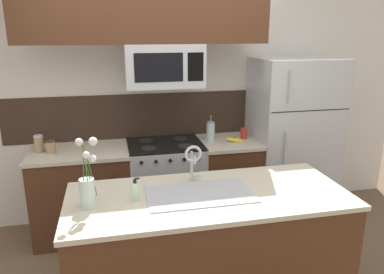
{
  "coord_description": "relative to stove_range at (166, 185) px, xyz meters",
  "views": [
    {
      "loc": [
        -0.53,
        -2.74,
        2.05
      ],
      "look_at": [
        0.14,
        0.27,
        1.16
      ],
      "focal_mm": 35.0,
      "sensor_mm": 36.0,
      "label": 1
    }
  ],
  "objects": [
    {
      "name": "splash_band",
      "position": [
        -0.0,
        0.32,
        0.69
      ],
      "size": [
        3.24,
        0.01,
        0.48
      ],
      "primitive_type": "cube",
      "color": "#332319",
      "rests_on": "rear_partition"
    },
    {
      "name": "banana_bunch",
      "position": [
        0.73,
        -0.06,
        0.47
      ],
      "size": [
        0.19,
        0.12,
        0.08
      ],
      "color": "yellow",
      "rests_on": "back_counter_right"
    },
    {
      "name": "rear_partition",
      "position": [
        0.3,
        0.38,
        0.84
      ],
      "size": [
        5.2,
        0.1,
        2.6
      ],
      "primitive_type": "cube",
      "color": "silver",
      "rests_on": "ground"
    },
    {
      "name": "kitchen_sink",
      "position": [
        0.06,
        -1.25,
        0.38
      ],
      "size": [
        0.76,
        0.44,
        0.16
      ],
      "color": "#ADAFB5",
      "rests_on": "island_counter"
    },
    {
      "name": "sink_faucet",
      "position": [
        0.06,
        -1.03,
        0.65
      ],
      "size": [
        0.14,
        0.14,
        0.31
      ],
      "color": "#B7BABF",
      "rests_on": "island_counter"
    },
    {
      "name": "flower_vase",
      "position": [
        -0.7,
        -1.28,
        0.59
      ],
      "size": [
        0.14,
        0.13,
        0.49
      ],
      "color": "silver",
      "rests_on": "island_counter"
    },
    {
      "name": "upper_cabinet_band",
      "position": [
        -0.17,
        -0.05,
        1.76
      ],
      "size": [
        2.3,
        0.34,
        0.6
      ],
      "primitive_type": "cube",
      "color": "#4C2B19"
    },
    {
      "name": "microwave",
      "position": [
        0.0,
        -0.02,
        1.25
      ],
      "size": [
        0.74,
        0.4,
        0.41
      ],
      "color": "#B7BABF"
    },
    {
      "name": "stove_range",
      "position": [
        0.0,
        0.0,
        0.0
      ],
      "size": [
        0.76,
        0.64,
        0.93
      ],
      "color": "#B7BABF",
      "rests_on": "ground"
    },
    {
      "name": "dish_soap_bottle",
      "position": [
        -0.39,
        -1.24,
        0.52
      ],
      "size": [
        0.06,
        0.05,
        0.16
      ],
      "color": "beige",
      "rests_on": "island_counter"
    },
    {
      "name": "storage_jar_tall",
      "position": [
        -1.22,
        0.04,
        0.53
      ],
      "size": [
        0.09,
        0.09,
        0.16
      ],
      "color": "#997F5B",
      "rests_on": "back_counter_left"
    },
    {
      "name": "back_counter_right",
      "position": [
        0.68,
        0.0,
        -0.01
      ],
      "size": [
        0.63,
        0.65,
        0.91
      ],
      "color": "#4C2B19",
      "rests_on": "ground"
    },
    {
      "name": "refrigerator",
      "position": [
        1.42,
        0.02,
        0.42
      ],
      "size": [
        0.88,
        0.74,
        1.76
      ],
      "color": "#B7BABF",
      "rests_on": "ground"
    },
    {
      "name": "coffee_tin",
      "position": [
        0.87,
        0.05,
        0.5
      ],
      "size": [
        0.08,
        0.08,
        0.11
      ],
      "primitive_type": "cylinder",
      "color": "#B22D23",
      "rests_on": "back_counter_right"
    },
    {
      "name": "storage_jar_medium",
      "position": [
        -1.1,
        -0.03,
        0.51
      ],
      "size": [
        0.09,
        0.09,
        0.12
      ],
      "color": "#997F5B",
      "rests_on": "back_counter_left"
    },
    {
      "name": "back_counter_left",
      "position": [
        -0.85,
        0.0,
        -0.01
      ],
      "size": [
        0.97,
        0.65,
        0.91
      ],
      "color": "#4C2B19",
      "rests_on": "ground"
    },
    {
      "name": "french_press",
      "position": [
        0.5,
        0.06,
        0.55
      ],
      "size": [
        0.09,
        0.09,
        0.27
      ],
      "color": "silver",
      "rests_on": "back_counter_right"
    },
    {
      "name": "island_counter",
      "position": [
        0.13,
        -1.25,
        -0.01
      ],
      "size": [
        2.02,
        0.87,
        0.91
      ],
      "color": "#4C2B19",
      "rests_on": "ground"
    }
  ]
}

